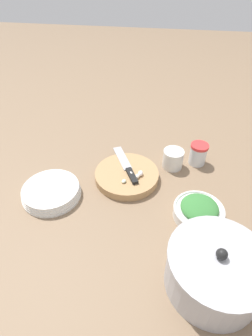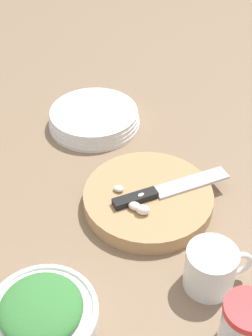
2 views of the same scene
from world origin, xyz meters
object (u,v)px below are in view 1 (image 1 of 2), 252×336
(cutting_board, at_px, (127,175))
(coffee_mug, at_px, (173,159))
(garlic_cloves, at_px, (135,176))
(spice_jar, at_px, (198,154))
(plate_stack, at_px, (51,192))
(chef_knife, at_px, (127,166))
(stock_pot, at_px, (215,271))
(herb_bowl, at_px, (199,211))

(cutting_board, bearing_deg, coffee_mug, -148.37)
(garlic_cloves, height_order, spice_jar, spice_jar)
(plate_stack, bearing_deg, chef_knife, -146.39)
(garlic_cloves, bearing_deg, chef_knife, -51.58)
(garlic_cloves, xyz_separation_m, stock_pot, (-0.25, 0.35, 0.02))
(herb_bowl, xyz_separation_m, coffee_mug, (0.09, -0.25, 0.01))
(stock_pot, bearing_deg, cutting_board, -52.39)
(spice_jar, relative_size, plate_stack, 0.43)
(chef_knife, relative_size, coffee_mug, 2.01)
(cutting_board, xyz_separation_m, stock_pot, (-0.29, 0.37, 0.05))
(chef_knife, bearing_deg, coffee_mug, -4.59)
(stock_pot, bearing_deg, herb_bowl, -84.12)
(chef_knife, height_order, garlic_cloves, garlic_cloves)
(cutting_board, xyz_separation_m, spice_jar, (-0.27, -0.14, 0.03))
(garlic_cloves, xyz_separation_m, plate_stack, (0.29, 0.11, -0.02))
(cutting_board, distance_m, stock_pot, 0.47)
(coffee_mug, xyz_separation_m, stock_pot, (-0.12, 0.48, 0.03))
(spice_jar, bearing_deg, cutting_board, 27.93)
(herb_bowl, distance_m, plate_stack, 0.52)
(herb_bowl, height_order, stock_pot, stock_pot)
(chef_knife, distance_m, plate_stack, 0.30)
(plate_stack, distance_m, stock_pot, 0.59)
(cutting_board, xyz_separation_m, herb_bowl, (-0.26, 0.15, 0.01))
(plate_stack, xyz_separation_m, stock_pot, (-0.54, 0.24, 0.04))
(chef_knife, distance_m, herb_bowl, 0.32)
(coffee_mug, height_order, stock_pot, stock_pot)
(plate_stack, bearing_deg, cutting_board, -152.04)
(stock_pot, bearing_deg, coffee_mug, -76.36)
(chef_knife, distance_m, coffee_mug, 0.19)
(herb_bowl, relative_size, stock_pot, 0.66)
(herb_bowl, relative_size, spice_jar, 1.84)
(chef_knife, xyz_separation_m, plate_stack, (0.25, 0.17, -0.02))
(garlic_cloves, xyz_separation_m, herb_bowl, (-0.23, 0.13, -0.01))
(herb_bowl, height_order, plate_stack, herb_bowl)
(coffee_mug, bearing_deg, garlic_cloves, 43.25)
(cutting_board, relative_size, garlic_cloves, 3.22)
(cutting_board, bearing_deg, plate_stack, 27.96)
(garlic_cloves, distance_m, spice_jar, 0.29)
(spice_jar, height_order, coffee_mug, spice_jar)
(spice_jar, bearing_deg, garlic_cloves, 35.12)
(herb_bowl, bearing_deg, stock_pot, 95.88)
(cutting_board, distance_m, garlic_cloves, 0.05)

